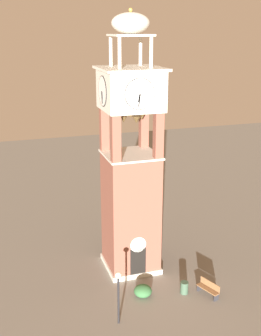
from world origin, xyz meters
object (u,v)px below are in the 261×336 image
object	(u,v)px
park_bench	(209,288)
lamp_post	(118,288)
trash_bin	(184,288)
clock_tower	(131,174)

from	to	relation	value
park_bench	lamp_post	bearing A→B (deg)	-171.50
park_bench	trash_bin	xyz separation A→B (m)	(-1.40, 0.66, -0.08)
clock_tower	lamp_post	world-z (taller)	clock_tower
park_bench	trash_bin	bearing A→B (deg)	154.57
lamp_post	trash_bin	xyz separation A→B (m)	(4.90, 1.61, -1.97)
clock_tower	lamp_post	distance (m)	7.96
lamp_post	clock_tower	bearing A→B (deg)	66.20
clock_tower	park_bench	bearing A→B (deg)	-53.35
lamp_post	trash_bin	world-z (taller)	lamp_post
park_bench	trash_bin	distance (m)	1.55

